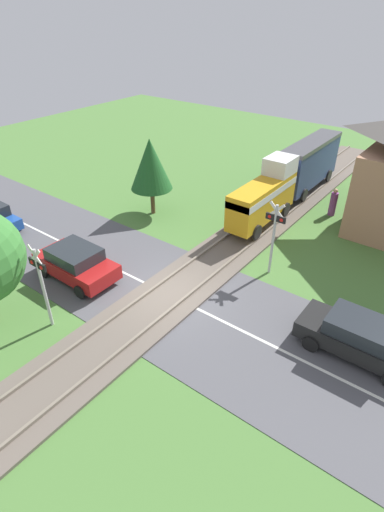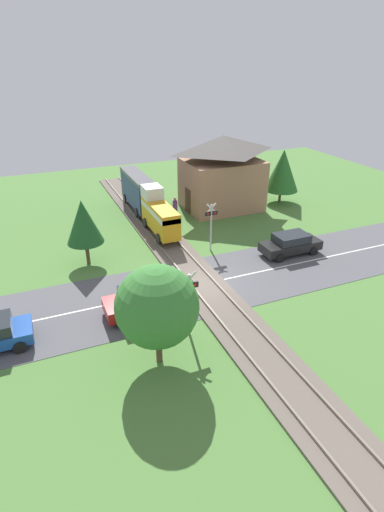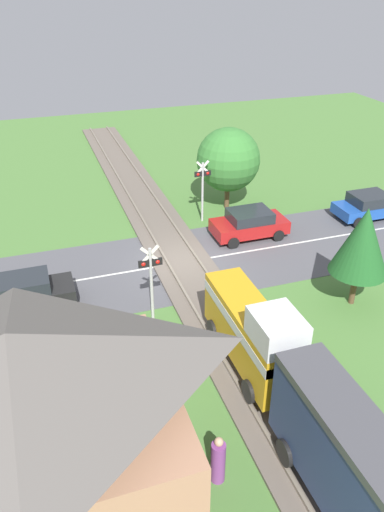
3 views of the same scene
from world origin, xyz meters
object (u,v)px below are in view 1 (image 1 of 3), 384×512
at_px(car_near_crossing, 76,263).
at_px(car_far_side, 360,337).
at_px(train, 291,176).
at_px(crossing_signal_east_approach, 274,230).
at_px(crossing_signal_west_approach, 41,277).
at_px(pedestrian_by_station, 333,203).

height_order(car_near_crossing, car_far_side, car_near_crossing).
relative_size(train, car_far_side, 2.78).
distance_m(train, crossing_signal_east_approach, 7.34).
relative_size(train, car_near_crossing, 3.02).
bearing_deg(crossing_signal_east_approach, crossing_signal_west_approach, -121.35).
height_order(car_far_side, pedestrian_by_station, pedestrian_by_station).
xyz_separation_m(crossing_signal_west_approach, crossing_signal_east_approach, (4.92, 8.07, 0.00)).
bearing_deg(pedestrian_by_station, crossing_signal_east_approach, -90.83).
bearing_deg(train, crossing_signal_east_approach, -70.43).
distance_m(crossing_signal_west_approach, pedestrian_by_station, 16.22).
xyz_separation_m(car_far_side, crossing_signal_west_approach, (-9.68, -5.48, 1.43)).
height_order(crossing_signal_east_approach, pedestrian_by_station, crossing_signal_east_approach).
xyz_separation_m(train, car_near_crossing, (-4.09, -12.39, -1.09)).
xyz_separation_m(train, car_far_side, (7.22, -9.51, -1.10)).
distance_m(car_far_side, pedestrian_by_station, 10.92).
xyz_separation_m(train, pedestrian_by_station, (2.56, 0.37, -1.13)).
bearing_deg(crossing_signal_east_approach, train, 109.57).
bearing_deg(pedestrian_by_station, train, -171.87).
bearing_deg(car_near_crossing, train, 71.71).
xyz_separation_m(car_near_crossing, crossing_signal_west_approach, (1.64, -2.60, 1.42)).
height_order(crossing_signal_west_approach, crossing_signal_east_approach, same).
relative_size(crossing_signal_east_approach, pedestrian_by_station, 2.17).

